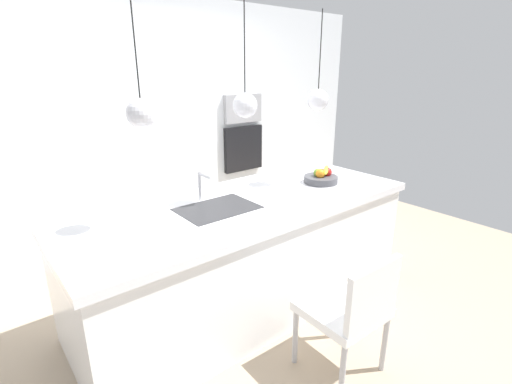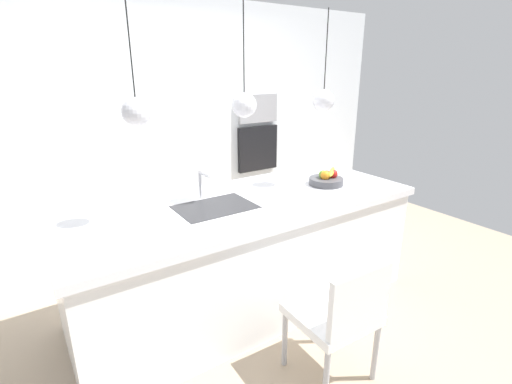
% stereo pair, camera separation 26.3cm
% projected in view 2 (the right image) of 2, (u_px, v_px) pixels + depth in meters
% --- Properties ---
extents(floor, '(6.60, 6.60, 0.00)m').
position_uv_depth(floor, '(246.00, 301.00, 3.15)').
color(floor, tan).
rests_on(floor, ground).
extents(back_wall, '(6.00, 0.10, 2.60)m').
position_uv_depth(back_wall, '(164.00, 124.00, 4.04)').
color(back_wall, white).
rests_on(back_wall, ground).
extents(kitchen_island, '(2.76, 1.06, 0.91)m').
position_uv_depth(kitchen_island, '(246.00, 253.00, 3.01)').
color(kitchen_island, white).
rests_on(kitchen_island, ground).
extents(sink_basin, '(0.56, 0.40, 0.02)m').
position_uv_depth(sink_basin, '(215.00, 208.00, 2.73)').
color(sink_basin, '#2D2D30').
rests_on(sink_basin, kitchen_island).
extents(faucet, '(0.02, 0.17, 0.22)m').
position_uv_depth(faucet, '(202.00, 181.00, 2.85)').
color(faucet, silver).
rests_on(faucet, kitchen_island).
extents(fruit_bowl, '(0.30, 0.30, 0.15)m').
position_uv_depth(fruit_bowl, '(327.00, 179.00, 3.24)').
color(fruit_bowl, '#4C4C51').
rests_on(fruit_bowl, kitchen_island).
extents(microwave, '(0.54, 0.08, 0.34)m').
position_uv_depth(microwave, '(257.00, 108.00, 4.57)').
color(microwave, '#9E9EA3').
rests_on(microwave, back_wall).
extents(oven, '(0.56, 0.08, 0.56)m').
position_uv_depth(oven, '(257.00, 148.00, 4.73)').
color(oven, black).
rests_on(oven, back_wall).
extents(chair_near, '(0.48, 0.47, 0.84)m').
position_uv_depth(chair_near, '(339.00, 313.00, 2.23)').
color(chair_near, white).
rests_on(chair_near, ground).
extents(pendant_light_left, '(0.18, 0.18, 0.78)m').
position_uv_depth(pendant_light_left, '(136.00, 112.00, 2.23)').
color(pendant_light_left, silver).
extents(pendant_light_center, '(0.18, 0.18, 0.78)m').
position_uv_depth(pendant_light_center, '(244.00, 105.00, 2.63)').
color(pendant_light_center, silver).
extents(pendant_light_right, '(0.18, 0.18, 0.78)m').
position_uv_depth(pendant_light_right, '(324.00, 100.00, 3.04)').
color(pendant_light_right, silver).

